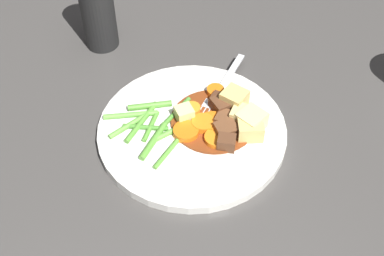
{
  "coord_description": "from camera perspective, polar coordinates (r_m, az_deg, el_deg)",
  "views": [
    {
      "loc": [
        -0.08,
        -0.47,
        0.55
      ],
      "look_at": [
        0.0,
        0.0,
        0.01
      ],
      "focal_mm": 47.2,
      "sensor_mm": 36.0,
      "label": 1
    }
  ],
  "objects": [
    {
      "name": "meat_chunk_4",
      "position": [
        0.7,
        3.83,
        -0.27
      ],
      "size": [
        0.03,
        0.03,
        0.02
      ],
      "primitive_type": "cube",
      "rotation": [
        0.0,
        0.0,
        1.78
      ],
      "color": "brown",
      "rests_on": "dinner_plate"
    },
    {
      "name": "green_bean_3",
      "position": [
        0.73,
        -1.85,
        1.76
      ],
      "size": [
        0.05,
        0.05,
        0.01
      ],
      "primitive_type": "cylinder",
      "rotation": [
        0.0,
        1.57,
        3.96
      ],
      "color": "#4C8E33",
      "rests_on": "dinner_plate"
    },
    {
      "name": "potato_chunk_1",
      "position": [
        0.73,
        4.79,
        3.17
      ],
      "size": [
        0.05,
        0.05,
        0.03
      ],
      "primitive_type": "cube",
      "rotation": [
        0.0,
        0.0,
        3.94
      ],
      "color": "#DBBC6B",
      "rests_on": "dinner_plate"
    },
    {
      "name": "carrot_slice_1",
      "position": [
        0.76,
        2.66,
        4.13
      ],
      "size": [
        0.03,
        0.03,
        0.01
      ],
      "primitive_type": "cylinder",
      "rotation": [
        0.0,
        0.0,
        1.98
      ],
      "color": "orange",
      "rests_on": "dinner_plate"
    },
    {
      "name": "carrot_slice_3",
      "position": [
        0.71,
        1.3,
        0.22
      ],
      "size": [
        0.04,
        0.04,
        0.01
      ],
      "primitive_type": "cylinder",
      "rotation": [
        0.0,
        0.0,
        4.63
      ],
      "color": "orange",
      "rests_on": "dinner_plate"
    },
    {
      "name": "potato_chunk_0",
      "position": [
        0.7,
        6.58,
        -0.06
      ],
      "size": [
        0.04,
        0.04,
        0.03
      ],
      "primitive_type": "cube",
      "rotation": [
        0.0,
        0.0,
        6.16
      ],
      "color": "#DBBC6B",
      "rests_on": "dinner_plate"
    },
    {
      "name": "meat_chunk_1",
      "position": [
        0.74,
        2.82,
        3.13
      ],
      "size": [
        0.03,
        0.03,
        0.02
      ],
      "primitive_type": "cube",
      "rotation": [
        0.0,
        0.0,
        5.65
      ],
      "color": "#4C2B19",
      "rests_on": "dinner_plate"
    },
    {
      "name": "potato_chunk_3",
      "position": [
        0.71,
        6.73,
        0.83
      ],
      "size": [
        0.05,
        0.05,
        0.03
      ],
      "primitive_type": "cube",
      "rotation": [
        0.0,
        0.0,
        0.63
      ],
      "color": "#EAD68C",
      "rests_on": "dinner_plate"
    },
    {
      "name": "green_bean_1",
      "position": [
        0.74,
        -4.78,
        2.54
      ],
      "size": [
        0.06,
        0.01,
        0.01
      ],
      "primitive_type": "cylinder",
      "rotation": [
        0.0,
        1.57,
        3.14
      ],
      "color": "#599E38",
      "rests_on": "dinner_plate"
    },
    {
      "name": "stew_sauce",
      "position": [
        0.72,
        2.46,
        0.85
      ],
      "size": [
        0.12,
        0.12,
        0.0
      ],
      "primitive_type": "cylinder",
      "color": "brown",
      "rests_on": "dinner_plate"
    },
    {
      "name": "meat_chunk_0",
      "position": [
        0.73,
        3.42,
        2.53
      ],
      "size": [
        0.03,
        0.03,
        0.02
      ],
      "primitive_type": "cube",
      "rotation": [
        0.0,
        0.0,
        0.34
      ],
      "color": "#56331E",
      "rests_on": "dinner_plate"
    },
    {
      "name": "carrot_slice_4",
      "position": [
        0.7,
        -0.69,
        -0.42
      ],
      "size": [
        0.05,
        0.05,
        0.01
      ],
      "primitive_type": "cylinder",
      "rotation": [
        0.0,
        0.0,
        3.59
      ],
      "color": "orange",
      "rests_on": "dinner_plate"
    },
    {
      "name": "meat_chunk_2",
      "position": [
        0.71,
        3.8,
        0.75
      ],
      "size": [
        0.03,
        0.04,
        0.02
      ],
      "primitive_type": "cube",
      "rotation": [
        0.0,
        0.0,
        2.56
      ],
      "color": "brown",
      "rests_on": "dinner_plate"
    },
    {
      "name": "carrot_slice_6",
      "position": [
        0.69,
        2.77,
        -1.22
      ],
      "size": [
        0.04,
        0.04,
        0.01
      ],
      "primitive_type": "cylinder",
      "rotation": [
        0.0,
        0.0,
        5.07
      ],
      "color": "orange",
      "rests_on": "dinner_plate"
    },
    {
      "name": "carrot_slice_2",
      "position": [
        0.71,
        5.19,
        0.36
      ],
      "size": [
        0.03,
        0.03,
        0.01
      ],
      "primitive_type": "cylinder",
      "rotation": [
        0.0,
        0.0,
        5.96
      ],
      "color": "orange",
      "rests_on": "dinner_plate"
    },
    {
      "name": "green_bean_7",
      "position": [
        0.71,
        -4.68,
        0.21
      ],
      "size": [
        0.03,
        0.05,
        0.01
      ],
      "primitive_type": "cylinder",
      "rotation": [
        0.0,
        1.57,
        4.26
      ],
      "color": "#599E38",
      "rests_on": "dinner_plate"
    },
    {
      "name": "potato_chunk_2",
      "position": [
        0.72,
        5.64,
        1.49
      ],
      "size": [
        0.04,
        0.04,
        0.02
      ],
      "primitive_type": "cube",
      "rotation": [
        0.0,
        0.0,
        2.59
      ],
      "color": "#E5CC7A",
      "rests_on": "dinner_plate"
    },
    {
      "name": "carrot_slice_0",
      "position": [
        0.71,
        2.28,
        0.73
      ],
      "size": [
        0.05,
        0.05,
        0.01
      ],
      "primitive_type": "cylinder",
      "rotation": [
        0.0,
        0.0,
        0.81
      ],
      "color": "orange",
      "rests_on": "dinner_plate"
    },
    {
      "name": "green_bean_6",
      "position": [
        0.71,
        -5.26,
        0.08
      ],
      "size": [
        0.06,
        0.02,
        0.01
      ],
      "primitive_type": "cylinder",
      "rotation": [
        0.0,
        1.57,
        2.89
      ],
      "color": "#4C8E33",
      "rests_on": "dinner_plate"
    },
    {
      "name": "ground_plane",
      "position": [
        0.72,
        0.0,
        -0.73
      ],
      "size": [
        3.0,
        3.0,
        0.0
      ],
      "primitive_type": "plane",
      "color": "#423F3D"
    },
    {
      "name": "green_bean_9",
      "position": [
        0.69,
        -4.38,
        -1.47
      ],
      "size": [
        0.05,
        0.06,
        0.01
      ],
      "primitive_type": "cylinder",
      "rotation": [
        0.0,
        1.57,
        4.11
      ],
      "color": "#599E38",
      "rests_on": "dinner_plate"
    },
    {
      "name": "dinner_plate",
      "position": [
        0.72,
        0.0,
        -0.37
      ],
      "size": [
        0.27,
        0.27,
        0.01
      ],
      "primitive_type": "cylinder",
      "color": "white",
      "rests_on": "ground_plane"
    },
    {
      "name": "green_bean_0",
      "position": [
        0.72,
        -5.72,
        0.69
      ],
      "size": [
        0.05,
        0.07,
        0.01
      ],
      "primitive_type": "cylinder",
      "rotation": [
        0.0,
        1.57,
        4.09
      ],
      "color": "#599E38",
      "rests_on": "dinner_plate"
    },
    {
      "name": "fork",
      "position": [
        0.76,
        3.04,
        4.1
      ],
      "size": [
        0.11,
        0.15,
        0.0
      ],
      "color": "silver",
      "rests_on": "dinner_plate"
    },
    {
      "name": "green_bean_8",
      "position": [
        0.7,
        -2.42,
        -0.43
      ],
      "size": [
        0.06,
        0.03,
        0.01
      ],
      "primitive_type": "cylinder",
      "rotation": [
        0.0,
        1.57,
        3.58
      ],
      "color": "#66AD42",
      "rests_on": "dinner_plate"
    },
    {
      "name": "potato_chunk_4",
      "position": [
        0.72,
        -0.89,
        1.56
      ],
      "size": [
        0.03,
        0.03,
        0.02
      ],
      "primitive_type": "cube",
      "rotation": [
        0.0,
        0.0,
        0.24
      ],
      "color": "#EAD68C",
      "rests_on": "dinner_plate"
    },
    {
      "name": "green_bean_4",
      "position": [
        0.73,
        -6.94,
        1.48
      ],
      "size": [
        0.08,
        0.01,
        0.01
      ],
      "primitive_type": "cylinder",
      "rotation": [
        0.0,
        1.57,
        3.09
      ],
      "color": "#66AD42",
      "rests_on": "dinner_plate"
    },
    {
      "name": "meat_chunk_3",
      "position": [
        0.68,
        3.92,
        -1.65
      ],
      "size": [
        0.03,
        0.03,
        0.02
      ],
      "primitive_type": "cube",
      "rotation": [
        0.0,
        0.0,
        5.95
      ],
      "color": "#56331E",
      "rests_on": "dinner_plate"
    },
    {
      "name": "pepper_mill",
      "position": [
        0.84,
        -10.69,
        13.34
      ],
      "size": [
        0.05,
        0.05,
        0.15
      ],
      "primitive_type": "cylinder",
      "color": "black",
      "rests_on": "ground_plane"
    },
    {
      "name": "green_bean_2",
      "position": [
        0.72,
        -6.91,
        0.45
      ],
      "size": [
        0.07,
        0.05,
        0.01
      ],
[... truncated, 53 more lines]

